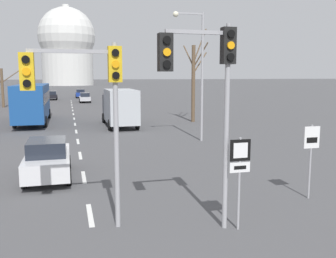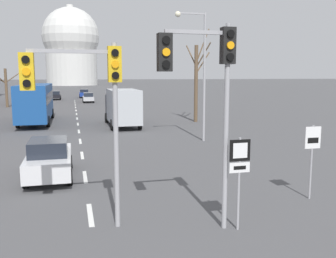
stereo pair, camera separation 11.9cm
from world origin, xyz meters
name	(u,v)px [view 1 (the left image)]	position (x,y,z in m)	size (l,w,h in m)	color
lane_stripe_1	(90,215)	(0.00, 7.89, 0.00)	(0.16, 2.00, 0.01)	silver
lane_stripe_2	(84,177)	(0.00, 12.39, 0.00)	(0.16, 2.00, 0.01)	silver
lane_stripe_3	(80,155)	(0.00, 16.89, 0.00)	(0.16, 2.00, 0.01)	silver
lane_stripe_4	(78,141)	(0.00, 21.39, 0.00)	(0.16, 2.00, 0.01)	silver
lane_stripe_5	(76,131)	(0.00, 25.89, 0.00)	(0.16, 2.00, 0.01)	silver
lane_stripe_6	(75,124)	(0.00, 30.39, 0.00)	(0.16, 2.00, 0.01)	silver
lane_stripe_7	(74,119)	(0.00, 34.89, 0.00)	(0.16, 2.00, 0.01)	silver
lane_stripe_8	(73,114)	(0.00, 39.39, 0.00)	(0.16, 2.00, 0.01)	silver
lane_stripe_9	(73,110)	(0.00, 43.89, 0.00)	(0.16, 2.00, 0.01)	silver
lane_stripe_10	(72,107)	(0.00, 48.39, 0.00)	(0.16, 2.00, 0.01)	silver
lane_stripe_11	(72,105)	(0.00, 52.89, 0.00)	(0.16, 2.00, 0.01)	silver
lane_stripe_12	(71,103)	(0.00, 57.39, 0.00)	(0.16, 2.00, 0.01)	silver
lane_stripe_13	(71,101)	(0.00, 61.89, 0.00)	(0.16, 2.00, 0.01)	silver
traffic_signal_near_right	(207,76)	(3.06, 5.91, 4.29)	(2.09, 0.34, 5.66)	#9E9EA3
traffic_signal_centre_tall	(86,89)	(-0.05, 6.78, 3.94)	(2.61, 0.34, 5.17)	#9E9EA3
route_sign_post	(240,167)	(3.97, 5.69, 1.79)	(0.60, 0.08, 2.62)	#9E9EA3
speed_limit_sign	(311,149)	(7.55, 7.52, 1.77)	(0.60, 0.08, 2.61)	#9E9EA3
street_lamp_right	(197,64)	(7.57, 19.56, 5.05)	(2.06, 0.36, 8.24)	#9E9EA3
sedan_near_left	(80,93)	(1.86, 70.82, 0.82)	(1.84, 4.17, 1.64)	navy
sedan_near_right	(52,95)	(-3.19, 65.86, 0.80)	(1.71, 4.21, 1.55)	black
sedan_mid_centre	(85,97)	(2.09, 57.56, 0.80)	(1.73, 4.37, 1.55)	#B7B7BC
sedan_far_left	(48,159)	(-1.45, 12.68, 0.83)	(1.86, 4.48, 1.66)	silver
city_bus	(32,100)	(-3.63, 32.24, 2.05)	(2.66, 10.80, 3.48)	#19478C
delivery_truck	(120,106)	(3.67, 27.99, 1.70)	(2.44, 7.20, 3.14)	#333842
bare_tree_left_near	(2,86)	(-8.99, 50.96, 2.82)	(4.12, 1.72, 5.20)	brown
bare_tree_right_near	(194,79)	(10.80, 29.52, 4.00)	(2.22, 3.41, 8.66)	brown
capitol_dome	(67,47)	(0.00, 166.35, 16.56)	(24.07, 24.07, 34.00)	silver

